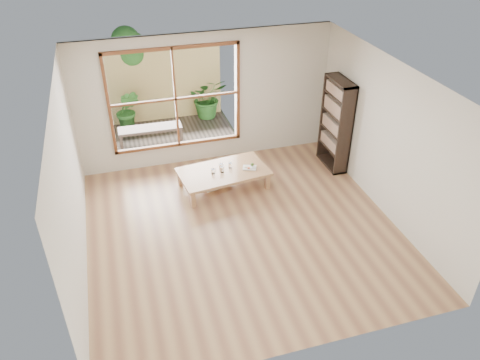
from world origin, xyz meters
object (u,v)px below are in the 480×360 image
(food_tray, at_px, (250,167))
(garden_bench, at_px, (150,130))
(low_table, at_px, (223,173))
(bookshelf, at_px, (336,124))

(food_tray, bearing_deg, garden_bench, 148.80)
(low_table, height_order, garden_bench, garden_bench)
(low_table, bearing_deg, bookshelf, -2.63)
(low_table, relative_size, food_tray, 5.80)
(garden_bench, bearing_deg, food_tray, -50.62)
(bookshelf, xyz_separation_m, food_tray, (-1.81, -0.22, -0.53))
(low_table, bearing_deg, garden_bench, 111.75)
(bookshelf, distance_m, garden_bench, 3.89)
(low_table, distance_m, garden_bench, 2.27)
(low_table, relative_size, bookshelf, 0.95)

